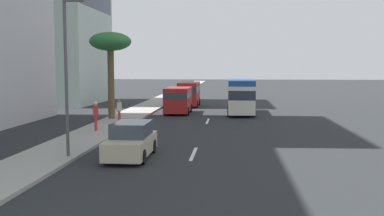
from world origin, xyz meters
TOP-DOWN VIEW (x-y plane):
  - ground_plane at (31.50, 0.00)m, footprint 198.00×198.00m
  - sidewalk_right at (31.50, 6.55)m, footprint 162.00×2.95m
  - lane_stripe_mid at (15.17, 0.00)m, footprint 3.20×0.16m
  - lane_stripe_far at (27.70, 0.00)m, footprint 3.20×0.16m
  - van_lead at (39.90, 2.58)m, footprint 5.06×2.08m
  - car_second at (14.07, 2.75)m, footprint 4.12×1.79m
  - minibus_third at (33.16, -2.60)m, footprint 6.97×2.31m
  - van_fourth at (32.95, 2.87)m, footprint 4.62×2.15m
  - pedestrian_near_lamp at (25.75, 6.29)m, footprint 0.34×0.39m
  - pedestrian_by_tree at (21.22, 6.61)m, footprint 0.31×0.37m
  - palm_tree at (27.68, 7.38)m, footprint 3.15×3.15m
  - street_lamp at (13.42, 5.37)m, footprint 0.24×0.97m

SIDE VIEW (x-z plane):
  - ground_plane at x=31.50m, z-range 0.00..0.00m
  - lane_stripe_mid at x=15.17m, z-range 0.00..0.01m
  - lane_stripe_far at x=27.70m, z-range 0.00..0.01m
  - sidewalk_right at x=31.50m, z-range 0.00..0.15m
  - car_second at x=14.07m, z-range -0.05..1.57m
  - pedestrian_near_lamp at x=25.75m, z-range 0.22..1.81m
  - pedestrian_by_tree at x=21.22m, z-range 0.25..2.05m
  - van_fourth at x=32.95m, z-range 0.17..2.43m
  - van_lead at x=39.90m, z-range 0.18..2.65m
  - minibus_third at x=33.16m, z-range 0.15..3.11m
  - street_lamp at x=13.42m, z-range 0.95..7.99m
  - palm_tree at x=27.68m, z-range 2.45..9.01m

